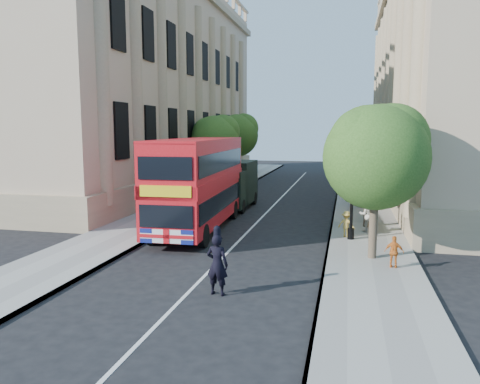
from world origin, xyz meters
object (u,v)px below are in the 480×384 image
Objects in this scene: box_van at (234,186)px; police_constable at (217,265)px; woman_pedestrian at (368,215)px; lamp_post at (352,187)px; double_decker_bus at (198,181)px.

police_constable is (3.29, -15.63, -0.51)m from box_van.
woman_pedestrian is (8.16, -5.89, -0.50)m from box_van.
lamp_post reaches higher than double_decker_bus.
woman_pedestrian is (8.33, 0.88, -1.53)m from double_decker_bus.
box_van reaches higher than woman_pedestrian.
woman_pedestrian is at bearing 3.62° from double_decker_bus.
police_constable reaches higher than woman_pedestrian.
police_constable is at bearing 62.23° from woman_pedestrian.
box_van reaches higher than police_constable.
lamp_post is at bearing -107.79° from police_constable.
double_decker_bus is (-7.53, 0.86, -0.01)m from lamp_post.
lamp_post is 7.58m from double_decker_bus.
police_constable is 10.89m from woman_pedestrian.
box_van is at bearing -68.98° from police_constable.
box_van is at bearing 133.94° from lamp_post.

